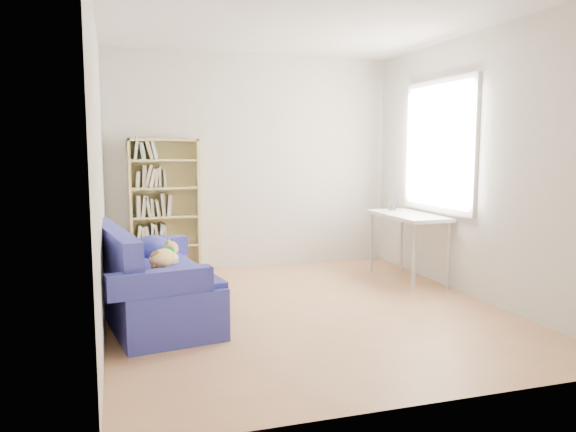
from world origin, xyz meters
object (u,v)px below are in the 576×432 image
object	(u,v)px
sofa	(150,284)
desk	(408,221)
pen_cup	(392,206)
bookshelf	(165,213)

from	to	relation	value
sofa	desk	xyz separation A→B (m)	(2.85, 0.63, 0.36)
sofa	pen_cup	size ratio (longest dim) A/B	11.17
bookshelf	pen_cup	distance (m)	2.65
sofa	desk	size ratio (longest dim) A/B	1.61
desk	pen_cup	size ratio (longest dim) A/B	6.95
sofa	pen_cup	xyz separation A→B (m)	(2.84, 0.98, 0.50)
sofa	pen_cup	bearing A→B (deg)	9.60
bookshelf	sofa	bearing A→B (deg)	-99.71
desk	sofa	bearing A→B (deg)	-167.52
bookshelf	pen_cup	world-z (taller)	bookshelf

